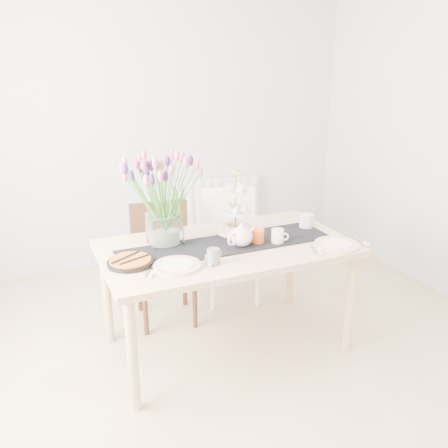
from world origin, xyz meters
name	(u,v)px	position (x,y,z in m)	size (l,w,h in m)	color
room_shell	(265,179)	(0.00, 0.00, 1.30)	(4.50, 4.50, 4.50)	tan
radiator	(203,209)	(0.50, 2.19, 0.45)	(1.20, 0.08, 0.60)	white
dining_table	(227,256)	(0.01, 0.51, 0.67)	(1.60, 0.90, 0.75)	tan
chair_brown	(163,253)	(-0.25, 1.10, 0.51)	(0.48, 0.48, 0.88)	#382014
chair_white	(230,235)	(0.36, 1.22, 0.52)	(0.54, 0.54, 0.89)	white
table_runner	(227,244)	(0.01, 0.51, 0.75)	(1.40, 0.35, 0.01)	black
tulip_vase	(162,184)	(-0.35, 0.69, 1.15)	(0.72, 0.72, 0.62)	silver
cake_stand	(236,217)	(0.16, 0.69, 0.86)	(0.27, 0.27, 0.40)	gold
teapot	(242,237)	(0.09, 0.44, 0.82)	(0.23, 0.18, 0.15)	white
cream_jug	(306,221)	(0.67, 0.59, 0.80)	(0.10, 0.10, 0.10)	silver
tart_tin	(130,262)	(-0.63, 0.45, 0.77)	(0.27, 0.27, 0.03)	black
mug_grey	(213,256)	(-0.18, 0.27, 0.80)	(0.08, 0.08, 0.09)	slate
mug_white	(277,236)	(0.33, 0.40, 0.80)	(0.08, 0.08, 0.10)	silver
mug_orange	(258,236)	(0.21, 0.45, 0.80)	(0.08, 0.08, 0.10)	orange
plate_left	(177,266)	(-0.39, 0.31, 0.76)	(0.28, 0.28, 0.01)	white
plate_right	(337,244)	(0.66, 0.21, 0.76)	(0.29, 0.29, 0.01)	silver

